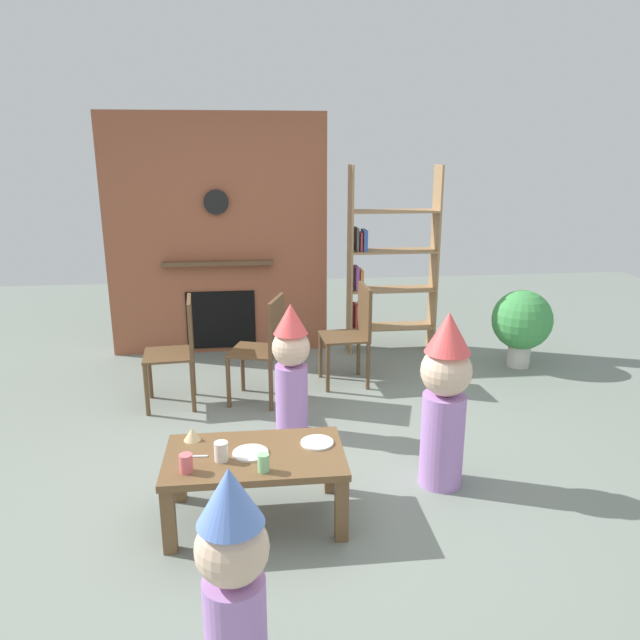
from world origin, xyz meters
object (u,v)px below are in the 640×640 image
Objects in this scene: coffee_table at (255,465)px; paper_plate_rear at (317,443)px; child_by_the_chairs at (291,366)px; dining_chair_left at (180,346)px; paper_cup_near_left at (186,463)px; potted_plant_tall at (522,322)px; dining_chair_middle at (266,344)px; child_with_cone_hat at (234,582)px; dining_chair_right at (354,329)px; bookshelf at (385,269)px; paper_plate_front at (250,453)px; birthday_cake_slice at (192,434)px; child_in_pink at (445,396)px; paper_cup_near_right at (264,463)px; paper_cup_center at (221,451)px.

coffee_table is 0.38m from paper_plate_rear.
child_by_the_chairs is 1.07m from dining_chair_left.
coffee_table is at bearing 23.65° from paper_cup_near_left.
dining_chair_left reaches higher than potted_plant_tall.
child_by_the_chairs is at bearing 123.39° from dining_chair_middle.
child_with_cone_hat reaches higher than dining_chair_right.
dining_chair_right is at bearing -117.59° from bookshelf.
paper_plate_front is (-1.39, -2.91, -0.44)m from bookshelf.
paper_plate_rear reaches higher than coffee_table.
bookshelf is 3.26m from coffee_table.
birthday_cake_slice is 1.07m from child_by_the_chairs.
child_in_pink reaches higher than birthday_cake_slice.
paper_cup_near_right is at bearing -3.49° from child_with_cone_hat.
dining_chair_middle is 1.00× the size of dining_chair_right.
paper_cup_center is 0.11× the size of child_with_cone_hat.
potted_plant_tall is (2.53, 2.45, -0.01)m from paper_cup_near_right.
child_with_cone_hat is 1.31× the size of potted_plant_tall.
dining_chair_right reaches higher than paper_cup_near_right.
dining_chair_right is at bearing -171.71° from potted_plant_tall.
paper_cup_center is at bearing -160.74° from paper_plate_front.
dining_chair_left and dining_chair_middle have the same top height.
coffee_table is 2.21m from dining_chair_right.
paper_cup_near_left is (-0.36, -0.16, 0.12)m from coffee_table.
birthday_cake_slice is at bearing 170.07° from paper_plate_rear.
dining_chair_left is (-0.87, 0.63, -0.02)m from child_by_the_chairs.
coffee_table is at bearing -0.00° from child_in_pink.
dining_chair_right is (0.90, 2.01, 0.17)m from coffee_table.
child_with_cone_hat is at bearing -94.17° from coffee_table.
coffee_table is 1.12× the size of dining_chair_middle.
dining_chair_middle reaches higher than potted_plant_tall.
paper_plate_front is at bearing -139.03° from potted_plant_tall.
birthday_cake_slice is (-0.36, 0.21, 0.11)m from coffee_table.
paper_cup_near_left is 0.37m from paper_plate_front.
paper_cup_near_left is at bearing 2.77° from child_in_pink.
paper_cup_near_right reaches higher than paper_plate_rear.
child_by_the_chairs is at bearing 62.52° from paper_cup_near_left.
paper_cup_center is at bearing -55.51° from birthday_cake_slice.
child_by_the_chairs is 1.11× the size of dining_chair_right.
child_with_cone_hat is 1.90m from child_in_pink.
paper_plate_front is (-0.07, 0.20, -0.04)m from paper_cup_near_right.
bookshelf reaches higher than coffee_table.
dining_chair_middle is (0.11, 1.68, 0.17)m from coffee_table.
child_by_the_chairs reaches higher than potted_plant_tall.
bookshelf is 3.37m from paper_cup_center.
child_in_pink is 2.45m from potted_plant_tall.
paper_cup_near_left is at bearing -89.74° from birthday_cake_slice.
dining_chair_right is (1.49, 0.31, 0.00)m from dining_chair_left.
paper_plate_rear is 0.84m from child_in_pink.
bookshelf is at bearing 163.90° from child_by_the_chairs.
dining_chair_left is (-0.41, 1.76, 0.04)m from paper_cup_center.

